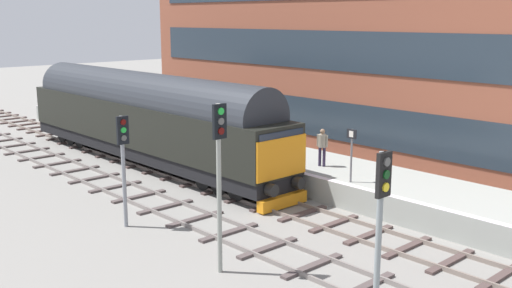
{
  "coord_description": "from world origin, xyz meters",
  "views": [
    {
      "loc": [
        -15.96,
        -20.82,
        7.35
      ],
      "look_at": [
        0.2,
        -3.31,
        2.27
      ],
      "focal_mm": 41.93,
      "sensor_mm": 36.0,
      "label": 1
    }
  ],
  "objects": [
    {
      "name": "ground_plane",
      "position": [
        0.0,
        0.0,
        0.0
      ],
      "size": [
        140.0,
        140.0,
        0.0
      ],
      "primitive_type": "plane",
      "color": "gray",
      "rests_on": "ground"
    },
    {
      "name": "track_main",
      "position": [
        0.0,
        0.0,
        0.06
      ],
      "size": [
        2.5,
        60.0,
        0.15
      ],
      "color": "gray",
      "rests_on": "ground"
    },
    {
      "name": "track_adjacent_west",
      "position": [
        -3.37,
        0.0,
        0.06
      ],
      "size": [
        2.5,
        60.0,
        0.15
      ],
      "color": "gray",
      "rests_on": "ground"
    },
    {
      "name": "station_platform",
      "position": [
        3.6,
        0.0,
        0.5
      ],
      "size": [
        4.0,
        44.0,
        1.01
      ],
      "color": "#9CA098",
      "rests_on": "ground"
    },
    {
      "name": "diesel_locomotive",
      "position": [
        0.0,
        4.76,
        2.49
      ],
      "size": [
        2.74,
        19.95,
        4.68
      ],
      "color": "black",
      "rests_on": "ground"
    },
    {
      "name": "signal_post_near",
      "position": [
        -5.6,
        -13.59,
        2.92
      ],
      "size": [
        0.44,
        0.22,
        4.55
      ],
      "color": "gray",
      "rests_on": "ground"
    },
    {
      "name": "signal_post_mid",
      "position": [
        -5.6,
        -8.07,
        3.18
      ],
      "size": [
        0.44,
        0.22,
        5.0
      ],
      "color": "gray",
      "rests_on": "ground"
    },
    {
      "name": "signal_post_far",
      "position": [
        -5.6,
        -2.76,
        2.6
      ],
      "size": [
        0.44,
        0.22,
        4.01
      ],
      "color": "gray",
      "rests_on": "ground"
    },
    {
      "name": "platform_number_sign",
      "position": [
        2.11,
        -6.71,
        2.39
      ],
      "size": [
        0.1,
        0.44,
        2.1
      ],
      "color": "slate",
      "rests_on": "station_platform"
    },
    {
      "name": "waiting_passenger",
      "position": [
        3.22,
        -4.26,
        1.99
      ],
      "size": [
        0.43,
        0.49,
        1.64
      ],
      "rotation": [
        0.0,
        0.0,
        1.88
      ],
      "color": "#2F253D",
      "rests_on": "station_platform"
    }
  ]
}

